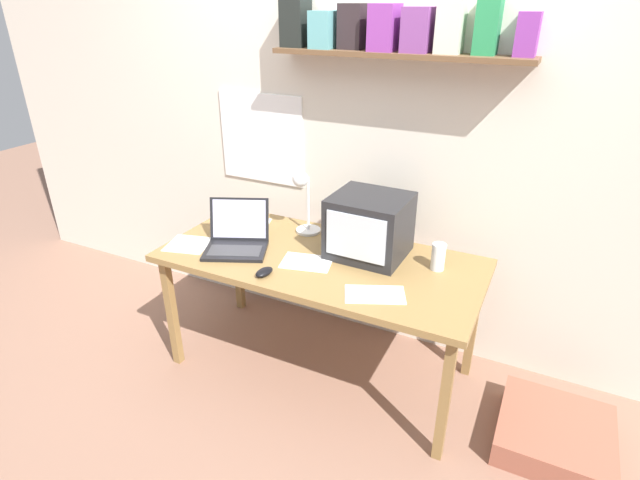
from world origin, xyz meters
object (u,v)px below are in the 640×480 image
open_notebook (307,262)px  printed_handout (375,294)px  computer_mouse (264,272)px  corner_desk (320,267)px  crt_monitor (369,226)px  juice_glass (438,258)px  laptop (237,237)px  floor_cushion (554,434)px  loose_paper_near_laptop (252,223)px  desk_lamp (303,196)px  loose_paper_near_monitor (189,244)px

open_notebook → printed_handout: 0.44m
computer_mouse → open_notebook: (0.13, 0.20, -0.01)m
corner_desk → crt_monitor: 0.34m
corner_desk → juice_glass: 0.60m
laptop → computer_mouse: 0.35m
floor_cushion → loose_paper_near_laptop: bearing=173.0°
juice_glass → desk_lamp: bearing=174.4°
laptop → floor_cushion: 1.84m
crt_monitor → floor_cushion: bearing=-7.4°
desk_lamp → floor_cushion: 1.72m
crt_monitor → open_notebook: crt_monitor is taller
computer_mouse → open_notebook: bearing=58.1°
floor_cushion → laptop: bearing=-177.6°
loose_paper_near_laptop → computer_mouse: bearing=-51.2°
corner_desk → juice_glass: size_ratio=12.16×
crt_monitor → printed_handout: size_ratio=1.25×
floor_cushion → printed_handout: bearing=-166.9°
computer_mouse → open_notebook: computer_mouse is taller
corner_desk → printed_handout: printed_handout is taller
crt_monitor → loose_paper_near_monitor: 0.99m
desk_lamp → computer_mouse: 0.55m
crt_monitor → juice_glass: size_ratio=2.84×
crt_monitor → juice_glass: 0.38m
loose_paper_near_monitor → crt_monitor: bearing=19.9°
desk_lamp → floor_cushion: desk_lamp is taller
loose_paper_near_laptop → printed_handout: same height
crt_monitor → computer_mouse: 0.58m
desk_lamp → juice_glass: (0.79, -0.08, -0.17)m
crt_monitor → juice_glass: crt_monitor is taller
desk_lamp → juice_glass: bearing=16.9°
juice_glass → printed_handout: size_ratio=0.44×
open_notebook → loose_paper_near_monitor: (-0.67, -0.10, -0.00)m
laptop → computer_mouse: bearing=-57.8°
open_notebook → loose_paper_near_monitor: same height
loose_paper_near_monitor → loose_paper_near_laptop: bearing=68.6°
loose_paper_near_laptop → loose_paper_near_monitor: size_ratio=0.90×
corner_desk → loose_paper_near_laptop: size_ratio=6.88×
crt_monitor → corner_desk: bearing=-143.0°
computer_mouse → laptop: bearing=145.9°
corner_desk → laptop: (-0.45, -0.09, 0.12)m
laptop → corner_desk: bearing=-12.8°
desk_lamp → printed_handout: bearing=-13.8°
juice_glass → computer_mouse: bearing=-149.7°
crt_monitor → loose_paper_near_laptop: crt_monitor is taller
printed_handout → floor_cushion: (0.86, 0.20, -0.65)m
corner_desk → loose_paper_near_monitor: bearing=-165.5°
open_notebook → printed_handout: same height
open_notebook → loose_paper_near_monitor: bearing=-171.3°
laptop → floor_cushion: laptop is taller
laptop → loose_paper_near_monitor: 0.28m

